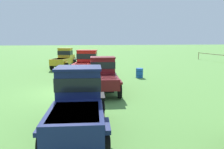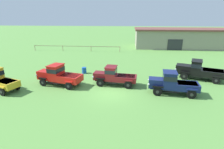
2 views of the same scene
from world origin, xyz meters
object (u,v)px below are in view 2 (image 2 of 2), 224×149
(farm_shed, at_px, (187,38))
(vintage_truck_far_side, at_px, (172,83))
(oil_drum_beside_row, at_px, (84,70))
(vintage_truck_back_of_row, at_px, (199,70))
(vintage_truck_second_in_line, at_px, (59,75))
(vintage_truck_midrow_center, at_px, (114,76))

(farm_shed, height_order, vintage_truck_far_side, farm_shed)
(farm_shed, xyz_separation_m, oil_drum_beside_row, (-19.70, -22.31, -1.85))
(vintage_truck_far_side, bearing_deg, farm_shed, 71.04)
(vintage_truck_back_of_row, bearing_deg, oil_drum_beside_row, 176.75)
(farm_shed, xyz_separation_m, vintage_truck_second_in_line, (-21.45, -26.58, -1.13))
(vintage_truck_midrow_center, relative_size, vintage_truck_back_of_row, 0.86)
(farm_shed, distance_m, vintage_truck_second_in_line, 34.18)
(farm_shed, height_order, vintage_truck_second_in_line, farm_shed)
(farm_shed, relative_size, vintage_truck_midrow_center, 5.08)
(oil_drum_beside_row, bearing_deg, vintage_truck_midrow_center, -41.26)
(vintage_truck_second_in_line, height_order, vintage_truck_back_of_row, same)
(vintage_truck_back_of_row, distance_m, oil_drum_beside_row, 14.38)
(vintage_truck_second_in_line, xyz_separation_m, oil_drum_beside_row, (1.76, 4.27, -0.72))
(vintage_truck_far_side, bearing_deg, oil_drum_beside_row, 151.43)
(vintage_truck_midrow_center, xyz_separation_m, vintage_truck_far_side, (5.83, -1.74, 0.07))
(vintage_truck_second_in_line, bearing_deg, vintage_truck_far_side, -5.98)
(vintage_truck_far_side, distance_m, oil_drum_beside_row, 11.56)
(vintage_truck_far_side, distance_m, vintage_truck_back_of_row, 6.31)
(vintage_truck_midrow_center, relative_size, oil_drum_beside_row, 6.12)
(vintage_truck_second_in_line, bearing_deg, vintage_truck_midrow_center, 4.69)
(oil_drum_beside_row, bearing_deg, vintage_truck_back_of_row, -3.25)
(farm_shed, distance_m, oil_drum_beside_row, 29.81)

